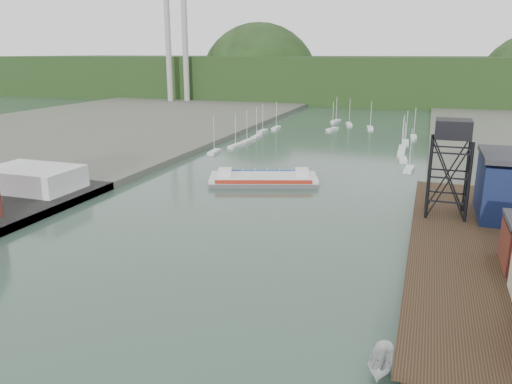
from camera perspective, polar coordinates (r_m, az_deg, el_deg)
The scene contains 8 objects.
east_pier at distance 78.15m, azimuth 22.32°, elevation -5.50°, with size 14.00×70.00×2.45m.
white_shed at distance 111.16m, azimuth -24.11°, elevation 1.44°, with size 18.00×12.00×4.50m, color silver.
lift_tower at distance 87.27m, azimuth 21.56°, elevation 6.08°, with size 6.50×6.50×16.00m.
marina_sailboats at distance 171.86m, azimuth 8.46°, elevation 6.06°, with size 57.71×92.65×0.90m.
smokestacks at distance 294.54m, azimuth -9.02°, elevation 15.77°, with size 11.20×8.20×60.00m.
distant_hills at distance 331.92m, azimuth 13.26°, elevation 12.13°, with size 500.00×120.00×80.00m.
chain_ferry at distance 112.50m, azimuth 0.85°, elevation 1.49°, with size 25.79×16.77×3.45m.
motorboat at distance 49.65m, azimuth 14.17°, elevation -18.45°, with size 2.12×5.64×2.18m, color silver.
Camera 1 is at (31.02, -28.22, 28.56)m, focal length 35.00 mm.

